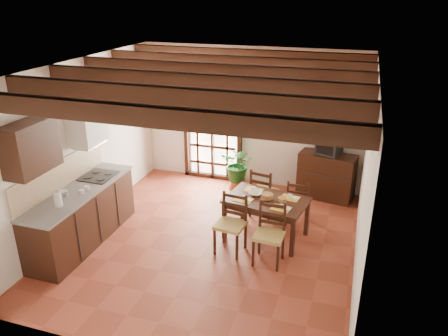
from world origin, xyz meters
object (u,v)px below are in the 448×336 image
at_px(sideboard, 326,176).
at_px(chair_near_right, 269,245).
at_px(chair_far_left, 263,201).
at_px(crt_tv, 329,145).
at_px(kitchen_counter, 82,215).
at_px(potted_plant, 239,163).
at_px(chair_near_left, 231,234).
at_px(pendant_lamp, 272,113).
at_px(dining_table, 267,204).
at_px(chair_far_right, 297,210).

bearing_deg(sideboard, chair_near_right, -92.46).
distance_m(chair_far_left, crt_tv, 1.68).
bearing_deg(crt_tv, kitchen_counter, -121.10).
relative_size(crt_tv, potted_plant, 0.28).
xyz_separation_m(chair_near_left, pendant_lamp, (0.43, 0.68, 1.78)).
bearing_deg(potted_plant, dining_table, -60.29).
xyz_separation_m(kitchen_counter, chair_far_left, (2.56, 1.73, -0.19)).
bearing_deg(kitchen_counter, chair_far_right, 26.83).
xyz_separation_m(chair_near_left, crt_tv, (1.22, 2.37, 0.79)).
height_order(dining_table, sideboard, sideboard).
xyz_separation_m(dining_table, chair_far_right, (0.43, 0.59, -0.34)).
bearing_deg(chair_far_right, kitchen_counter, 25.71).
distance_m(kitchen_counter, pendant_lamp, 3.39).
distance_m(chair_near_right, potted_plant, 2.60).
height_order(chair_near_left, sideboard, chair_near_left).
xyz_separation_m(chair_far_right, crt_tv, (0.36, 1.20, 0.82)).
xyz_separation_m(chair_far_left, potted_plant, (-0.73, 0.94, 0.28)).
bearing_deg(chair_near_right, dining_table, 107.73).
bearing_deg(kitchen_counter, sideboard, 38.47).
bearing_deg(chair_far_right, chair_far_left, -10.98).
bearing_deg(chair_near_left, sideboard, 69.31).
xyz_separation_m(kitchen_counter, chair_far_right, (3.19, 1.62, -0.21)).
height_order(chair_near_left, crt_tv, crt_tv).
distance_m(dining_table, pendant_lamp, 1.48).
relative_size(dining_table, chair_near_left, 1.49).
bearing_deg(chair_near_right, pendant_lamp, 105.80).
relative_size(chair_far_left, pendant_lamp, 1.09).
relative_size(chair_near_right, sideboard, 0.89).
bearing_deg(potted_plant, pendant_lamp, -58.71).
xyz_separation_m(kitchen_counter, pendant_lamp, (2.77, 1.13, 1.60)).
xyz_separation_m(dining_table, potted_plant, (-0.93, 1.63, -0.03)).
bearing_deg(chair_far_right, crt_tv, -107.80).
distance_m(crt_tv, potted_plant, 1.80).
relative_size(chair_near_right, chair_far_left, 1.01).
distance_m(dining_table, chair_far_right, 0.80).
height_order(kitchen_counter, chair_near_left, kitchen_counter).
xyz_separation_m(chair_far_left, sideboard, (0.99, 1.10, 0.16)).
distance_m(kitchen_counter, chair_far_left, 3.10).
distance_m(kitchen_counter, chair_near_left, 2.39).
relative_size(kitchen_counter, potted_plant, 1.19).
xyz_separation_m(chair_near_left, chair_near_right, (0.63, -0.11, -0.00)).
xyz_separation_m(sideboard, crt_tv, (0.00, -0.01, 0.64)).
height_order(chair_far_right, sideboard, sideboard).
relative_size(dining_table, chair_near_right, 1.50).
distance_m(chair_far_right, potted_plant, 1.74).
distance_m(dining_table, chair_near_left, 0.79).
distance_m(chair_near_left, pendant_lamp, 1.96).
xyz_separation_m(sideboard, pendant_lamp, (-0.79, -1.69, 1.63)).
relative_size(chair_far_left, crt_tv, 1.76).
distance_m(chair_far_right, crt_tv, 1.50).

